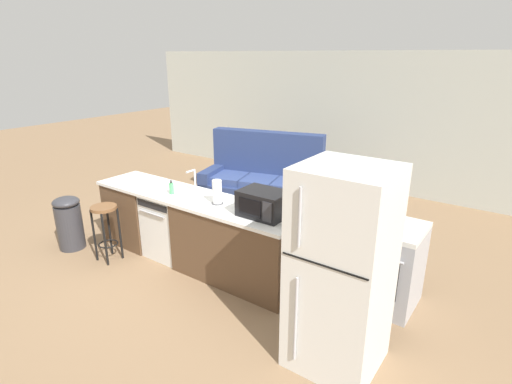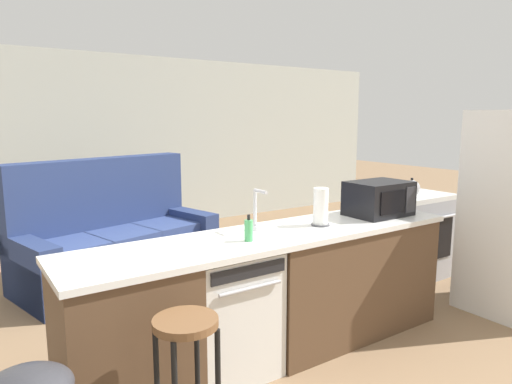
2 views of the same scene
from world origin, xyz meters
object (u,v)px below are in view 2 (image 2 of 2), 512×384
(microwave, at_px, (379,198))
(soap_bottle, at_px, (249,230))
(bar_stool, at_px, (186,358))
(couch, at_px, (114,242))
(dishwasher, at_px, (225,311))
(paper_towel_roll, at_px, (321,207))
(kettle, at_px, (412,188))
(stove_range, at_px, (409,234))

(microwave, distance_m, soap_bottle, 1.32)
(bar_stool, height_order, couch, couch)
(dishwasher, bearing_deg, microwave, -0.05)
(bar_stool, bearing_deg, paper_towel_roll, 22.93)
(microwave, xyz_separation_m, soap_bottle, (-1.32, -0.08, -0.07))
(paper_towel_roll, height_order, couch, couch)
(microwave, relative_size, couch, 0.23)
(paper_towel_roll, xyz_separation_m, kettle, (1.62, 0.43, -0.05))
(microwave, xyz_separation_m, couch, (-1.53, 2.23, -0.65))
(kettle, xyz_separation_m, bar_stool, (-2.99, -1.01, -0.45))
(dishwasher, bearing_deg, bar_stool, -133.44)
(stove_range, bearing_deg, couch, 147.94)
(stove_range, distance_m, couch, 3.16)
(stove_range, height_order, bar_stool, stove_range)
(bar_stool, bearing_deg, kettle, 18.71)
(microwave, xyz_separation_m, bar_stool, (-2.02, -0.59, -0.50))
(paper_towel_roll, xyz_separation_m, soap_bottle, (-0.68, -0.07, -0.07))
(kettle, xyz_separation_m, couch, (-2.51, 1.80, -0.59))
(stove_range, height_order, soap_bottle, soap_bottle)
(soap_bottle, height_order, couch, couch)
(soap_bottle, bearing_deg, stove_range, 14.27)
(dishwasher, relative_size, couch, 0.39)
(microwave, bearing_deg, bar_stool, -163.69)
(soap_bottle, bearing_deg, couch, 95.25)
(dishwasher, height_order, kettle, kettle)
(microwave, relative_size, paper_towel_roll, 1.77)
(soap_bottle, distance_m, bar_stool, 0.97)
(soap_bottle, bearing_deg, dishwasher, 150.05)
(dishwasher, xyz_separation_m, paper_towel_roll, (0.82, -0.01, 0.62))
(bar_stool, bearing_deg, dishwasher, 46.56)
(microwave, height_order, couch, couch)
(soap_bottle, height_order, bar_stool, soap_bottle)
(microwave, distance_m, couch, 2.78)
(dishwasher, height_order, soap_bottle, soap_bottle)
(dishwasher, height_order, stove_range, stove_range)
(bar_stool, bearing_deg, couch, 80.24)
(microwave, relative_size, kettle, 2.44)
(paper_towel_roll, bearing_deg, microwave, 0.64)
(dishwasher, bearing_deg, couch, 91.95)
(microwave, distance_m, paper_towel_roll, 0.64)
(paper_towel_roll, xyz_separation_m, couch, (-0.89, 2.23, -0.64))
(microwave, height_order, bar_stool, microwave)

